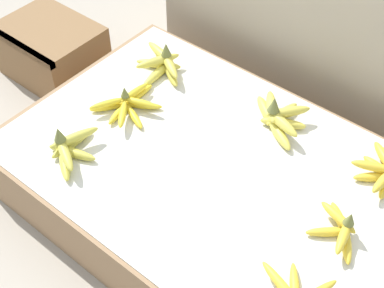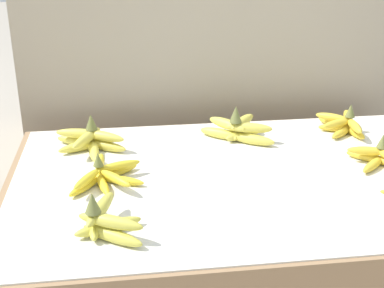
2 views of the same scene
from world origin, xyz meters
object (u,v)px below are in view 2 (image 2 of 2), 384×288
at_px(banana_bunch_front_left, 104,221).
at_px(banana_bunch_back_midleft, 238,129).
at_px(banana_bunch_middle_left, 105,174).
at_px(banana_bunch_back_left, 90,140).
at_px(banana_bunch_middle_midright, 378,157).
at_px(banana_bunch_back_midright, 343,124).

distance_m(banana_bunch_front_left, banana_bunch_back_midleft, 0.63).
bearing_deg(banana_bunch_middle_left, banana_bunch_back_left, 102.22).
xyz_separation_m(banana_bunch_back_left, banana_bunch_back_midleft, (0.45, 0.02, 0.00)).
bearing_deg(banana_bunch_middle_midright, banana_bunch_middle_left, -179.76).
distance_m(banana_bunch_back_midleft, banana_bunch_back_midright, 0.34).
xyz_separation_m(banana_bunch_back_left, banana_bunch_back_midright, (0.79, 0.04, -0.00)).
relative_size(banana_bunch_middle_left, banana_bunch_back_midleft, 1.04).
relative_size(banana_bunch_middle_left, banana_bunch_back_midright, 1.08).
bearing_deg(banana_bunch_back_midright, banana_bunch_front_left, -145.79).
bearing_deg(banana_bunch_back_midleft, banana_bunch_back_left, -177.03).
xyz_separation_m(banana_bunch_middle_midright, banana_bunch_back_left, (-0.78, 0.22, 0.00)).
bearing_deg(banana_bunch_front_left, banana_bunch_back_midleft, 50.83).
xyz_separation_m(banana_bunch_middle_left, banana_bunch_middle_midright, (0.74, 0.00, 0.00)).
height_order(banana_bunch_back_left, banana_bunch_back_midleft, banana_bunch_back_midleft).
relative_size(banana_bunch_middle_midright, banana_bunch_back_left, 0.75).
distance_m(banana_bunch_back_left, banana_bunch_back_midleft, 0.45).
height_order(banana_bunch_middle_left, banana_bunch_back_midleft, banana_bunch_back_midleft).
xyz_separation_m(banana_bunch_middle_left, banana_bunch_back_midleft, (0.40, 0.24, 0.01)).
bearing_deg(banana_bunch_front_left, banana_bunch_middle_left, 90.54).
xyz_separation_m(banana_bunch_front_left, banana_bunch_middle_midright, (0.74, 0.25, -0.00)).
height_order(banana_bunch_front_left, banana_bunch_back_left, banana_bunch_back_left).
bearing_deg(banana_bunch_back_midleft, banana_bunch_middle_left, -148.77).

